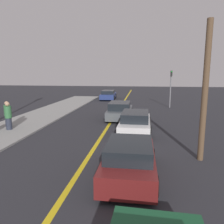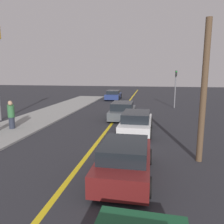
{
  "view_description": "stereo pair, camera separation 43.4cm",
  "coord_description": "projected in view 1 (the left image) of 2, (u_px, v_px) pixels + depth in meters",
  "views": [
    {
      "loc": [
        2.23,
        0.99,
        3.6
      ],
      "look_at": [
        0.68,
        12.31,
        1.54
      ],
      "focal_mm": 35.0,
      "sensor_mm": 36.0,
      "label": 1
    },
    {
      "loc": [
        2.66,
        1.06,
        3.6
      ],
      "look_at": [
        0.68,
        12.31,
        1.54
      ],
      "focal_mm": 35.0,
      "sensor_mm": 36.0,
      "label": 2
    }
  ],
  "objects": [
    {
      "name": "sidewalk_left",
      "position": [
        33.0,
        119.0,
        16.87
      ],
      "size": [
        3.76,
        33.02,
        0.1
      ],
      "color": "gray",
      "rests_on": "ground_plane"
    },
    {
      "name": "car_parked_left_lot",
      "position": [
        120.0,
        111.0,
        17.32
      ],
      "size": [
        1.97,
        4.3,
        1.33
      ],
      "rotation": [
        0.0,
        0.0,
        0.01
      ],
      "color": "#4C5156",
      "rests_on": "ground_plane"
    },
    {
      "name": "road_center_line",
      "position": [
        113.0,
        118.0,
        17.52
      ],
      "size": [
        0.2,
        60.0,
        0.01
      ],
      "color": "gold",
      "rests_on": "ground_plane"
    },
    {
      "name": "car_far_distant",
      "position": [
        135.0,
        122.0,
        13.31
      ],
      "size": [
        1.95,
        4.33,
        1.3
      ],
      "rotation": [
        0.0,
        0.0,
        -0.02
      ],
      "color": "silver",
      "rests_on": "ground_plane"
    },
    {
      "name": "utility_pole",
      "position": [
        205.0,
        93.0,
        8.69
      ],
      "size": [
        0.24,
        0.24,
        5.64
      ],
      "color": "brown",
      "rests_on": "ground_plane"
    },
    {
      "name": "traffic_light",
      "position": [
        171.0,
        85.0,
        22.41
      ],
      "size": [
        0.18,
        0.4,
        3.81
      ],
      "color": "slate",
      "rests_on": "ground_plane"
    },
    {
      "name": "car_oncoming_far",
      "position": [
        108.0,
        95.0,
        29.84
      ],
      "size": [
        2.1,
        4.64,
        1.24
      ],
      "rotation": [
        0.0,
        0.0,
        0.04
      ],
      "color": "navy",
      "rests_on": "ground_plane"
    },
    {
      "name": "car_ahead_center",
      "position": [
        129.0,
        160.0,
        7.59
      ],
      "size": [
        1.87,
        3.84,
        1.3
      ],
      "rotation": [
        0.0,
        0.0,
        -0.0
      ],
      "color": "maroon",
      "rests_on": "ground_plane"
    },
    {
      "name": "pedestrian_by_sign",
      "position": [
        7.0,
        114.0,
        14.3
      ],
      "size": [
        0.4,
        0.4,
        1.68
      ],
      "color": "#282D3D",
      "rests_on": "sidewalk_left"
    },
    {
      "name": "pedestrian_far_standing",
      "position": [
        8.0,
        116.0,
        13.52
      ],
      "size": [
        0.41,
        0.41,
        1.74
      ],
      "color": "#282D3D",
      "rests_on": "sidewalk_left"
    }
  ]
}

